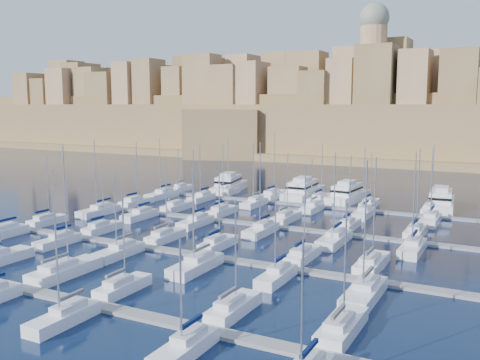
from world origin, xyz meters
The scene contains 52 objects.
ground centered at (0.00, 0.00, 0.00)m, with size 600.00×600.00×0.00m, color black.
pontoon_near centered at (0.00, -34.00, 0.20)m, with size 84.00×2.00×0.40m, color slate.
pontoon_mid_near centered at (0.00, -12.00, 0.20)m, with size 84.00×2.00×0.40m, color slate.
pontoon_mid_far centered at (0.00, 10.00, 0.20)m, with size 84.00×2.00×0.40m, color slate.
pontoon_far centered at (0.00, 32.00, 0.20)m, with size 84.00×2.00×0.40m, color slate.
sailboat_2 centered at (-12.33, -27.77, 0.78)m, with size 3.21×10.71×17.25m.
sailboat_3 centered at (-1.76, -29.08, 0.72)m, with size 2.42×8.06×12.53m.
sailboat_4 centered at (12.92, -28.80, 0.73)m, with size 2.59×8.62×12.57m.
sailboat_5 centered at (24.57, -28.43, 0.74)m, with size 2.81×9.37×13.15m.
sailboat_9 centered at (-0.98, -39.03, 0.72)m, with size 2.48×8.28×11.97m.
sailboat_10 centered at (13.57, -39.01, 0.71)m, with size 2.47×8.24×10.94m.
sailboat_12 centered at (-37.80, -7.14, 0.73)m, with size 2.38×7.93×13.02m.
sailboat_13 centered at (-24.67, -7.07, 0.71)m, with size 2.42×8.08×10.95m.
sailboat_14 centered at (-11.41, -6.92, 0.73)m, with size 2.51×8.38×13.15m.
sailboat_15 centered at (-1.57, -6.86, 0.72)m, with size 2.55×8.50×12.19m.
sailboat_16 centered at (12.29, -6.72, 0.74)m, with size 2.64×8.79×13.65m.
sailboat_17 centered at (22.01, -6.30, 0.76)m, with size 2.89×9.63×15.44m.
sailboat_18 centered at (-37.08, -17.94, 0.76)m, with size 3.04×10.12×14.79m.
sailboat_19 centered at (-24.72, -16.97, 0.72)m, with size 2.45×8.16×12.31m.
sailboat_20 centered at (-12.10, -17.37, 0.73)m, with size 2.69×8.96×12.57m.
sailboat_21 centered at (1.47, -17.91, 0.75)m, with size 3.02×10.07×14.08m.
sailboat_22 centered at (12.75, -17.02, 0.72)m, with size 2.48×8.25×12.22m.
sailboat_23 centered at (24.08, -18.07, 0.77)m, with size 3.11×10.38×16.28m.
sailboat_24 centered at (-35.11, 15.45, 0.75)m, with size 2.74×9.12×14.25m.
sailboat_25 centered at (-24.19, 15.43, 0.74)m, with size 2.72×9.08×13.19m.
sailboat_26 centered at (-13.36, 15.25, 0.75)m, with size 2.62×8.73×14.59m.
sailboat_27 centered at (0.38, 15.58, 0.74)m, with size 2.82×9.39×13.47m.
sailboat_28 centered at (12.68, 14.96, 0.73)m, with size 2.44×8.13×13.48m.
sailboat_29 centered at (24.14, 15.49, 0.75)m, with size 2.77×9.22×14.99m.
sailboat_30 centered at (-35.42, 4.08, 0.76)m, with size 3.03×10.08×15.54m.
sailboat_31 centered at (-25.59, 4.70, 0.74)m, with size 2.65×8.83×13.58m.
sailboat_32 centered at (-12.79, 4.57, 0.75)m, with size 2.73×9.08×14.43m.
sailboat_33 centered at (0.54, 4.38, 0.76)m, with size 2.84×9.48×16.06m.
sailboat_34 centered at (13.59, 3.98, 0.76)m, with size 3.09×10.28×14.97m.
sailboat_35 centered at (25.53, 4.34, 0.76)m, with size 2.86×9.55×15.40m.
sailboat_36 centered at (-37.18, 36.74, 0.72)m, with size 2.30×7.68×12.17m.
sailboat_37 centered at (-24.30, 37.34, 0.74)m, with size 2.67×8.91×14.10m.
sailboat_38 centered at (-12.17, 37.94, 0.77)m, with size 3.04×10.12×15.75m.
sailboat_39 centered at (-0.49, 37.99, 0.75)m, with size 3.07×10.24×13.70m.
sailboat_40 centered at (10.89, 37.25, 0.72)m, with size 2.62×8.73×12.14m.
sailboat_41 centered at (23.30, 36.97, 0.73)m, with size 2.45×8.16×13.00m.
sailboat_42 centered at (-35.71, 26.05, 0.76)m, with size 3.04×10.15×14.35m.
sailboat_43 centered at (-25.16, 26.76, 0.75)m, with size 2.61×8.71×14.48m.
sailboat_44 centered at (-11.63, 26.60, 0.74)m, with size 2.71×9.02×14.18m.
sailboat_45 centered at (1.57, 26.84, 0.72)m, with size 2.56×8.54×11.41m.
sailboat_46 centered at (12.39, 26.65, 0.74)m, with size 2.68×8.93×14.01m.
sailboat_47 centered at (25.02, 26.34, 0.75)m, with size 2.86×9.55×14.91m.
motor_yacht_a centered at (-26.06, 41.44, 1.73)m, with size 7.85×17.13×5.25m.
motor_yacht_b centered at (-6.21, 42.12, 1.73)m, with size 6.03×18.14×5.25m.
motor_yacht_c centered at (4.81, 41.33, 1.73)m, with size 6.17×16.63×5.25m.
motor_yacht_d centered at (24.82, 41.65, 1.73)m, with size 6.58×17.35×5.25m.
fortified_city centered at (-0.19, 155.26, 14.74)m, with size 460.00×108.95×59.52m.
Camera 1 is at (38.48, -76.30, 22.00)m, focal length 40.00 mm.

